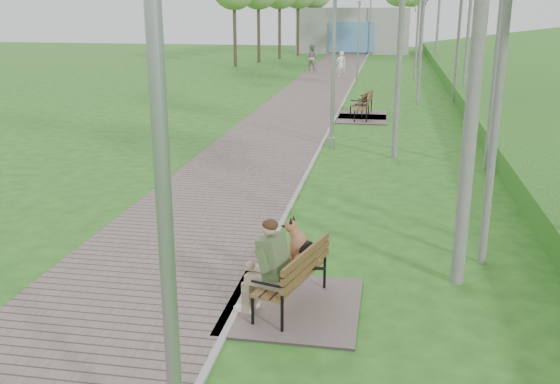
{
  "coord_description": "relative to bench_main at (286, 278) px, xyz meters",
  "views": [
    {
      "loc": [
        2.08,
        -8.46,
        4.4
      ],
      "look_at": [
        0.26,
        1.87,
        1.21
      ],
      "focal_mm": 40.0,
      "sensor_mm": 36.0,
      "label": 1
    }
  ],
  "objects": [
    {
      "name": "lamp_post_second",
      "position": [
        -0.37,
        11.04,
        1.95
      ],
      "size": [
        0.2,
        0.2,
        5.22
      ],
      "color": "#96999E",
      "rests_on": "ground"
    },
    {
      "name": "bench_main",
      "position": [
        0.0,
        0.0,
        0.0
      ],
      "size": [
        1.98,
        2.2,
        1.73
      ],
      "color": "#6A5A56",
      "rests_on": "ground"
    },
    {
      "name": "building_north",
      "position": [
        -2.21,
        51.09,
        1.51
      ],
      "size": [
        10.0,
        5.2,
        4.0
      ],
      "color": "#9E9E99",
      "rests_on": "ground"
    },
    {
      "name": "kerb",
      "position": [
        -0.71,
        21.62,
        -0.46
      ],
      "size": [
        0.1,
        67.0,
        0.05
      ],
      "primitive_type": "cube",
      "color": "#999993",
      "rests_on": "ground"
    },
    {
      "name": "bench_second",
      "position": [
        0.33,
        16.12,
        -0.26
      ],
      "size": [
        1.95,
        2.17,
        1.2
      ],
      "color": "#6A5A56",
      "rests_on": "ground"
    },
    {
      "name": "walkway",
      "position": [
        -2.46,
        21.62,
        -0.47
      ],
      "size": [
        3.5,
        67.0,
        0.04
      ],
      "primitive_type": "cube",
      "color": "#6A5A56",
      "rests_on": "ground"
    },
    {
      "name": "bench_third",
      "position": [
        0.26,
        17.09,
        -0.26
      ],
      "size": [
        1.98,
        2.2,
        1.22
      ],
      "color": "#6A5A56",
      "rests_on": "ground"
    },
    {
      "name": "pedestrian_near",
      "position": [
        -1.64,
        30.31,
        0.31
      ],
      "size": [
        0.67,
        0.54,
        1.6
      ],
      "primitive_type": "imported",
      "rotation": [
        0.0,
        0.0,
        3.44
      ],
      "color": "white",
      "rests_on": "ground"
    },
    {
      "name": "lamp_post_near",
      "position": [
        -0.41,
        -3.72,
        2.26
      ],
      "size": [
        0.23,
        0.23,
        5.89
      ],
      "color": "#96999E",
      "rests_on": "ground"
    },
    {
      "name": "pedestrian_far",
      "position": [
        -3.91,
        33.89,
        0.41
      ],
      "size": [
        1.04,
        0.91,
        1.8
      ],
      "primitive_type": "imported",
      "rotation": [
        0.0,
        0.0,
        2.83
      ],
      "color": "#9B9688",
      "rests_on": "ground"
    },
    {
      "name": "ground",
      "position": [
        -0.71,
        0.12,
        -0.49
      ],
      "size": [
        120.0,
        120.0,
        0.0
      ],
      "primitive_type": "plane",
      "color": "#28561D",
      "rests_on": "ground"
    },
    {
      "name": "lamp_post_far",
      "position": [
        -0.62,
        48.37,
        1.94
      ],
      "size": [
        0.2,
        0.2,
        5.21
      ],
      "color": "#96999E",
      "rests_on": "ground"
    },
    {
      "name": "lamp_post_third",
      "position": [
        -0.6,
        29.47,
        1.62
      ],
      "size": [
        0.17,
        0.17,
        4.51
      ],
      "color": "#96999E",
      "rests_on": "ground"
    }
  ]
}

